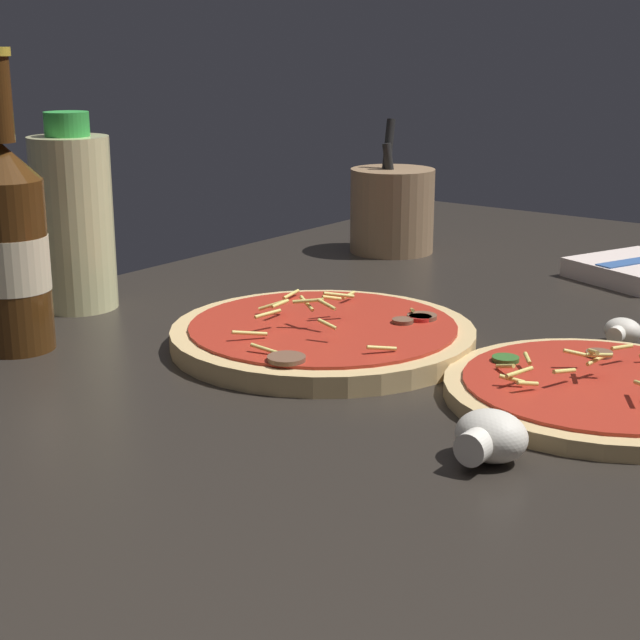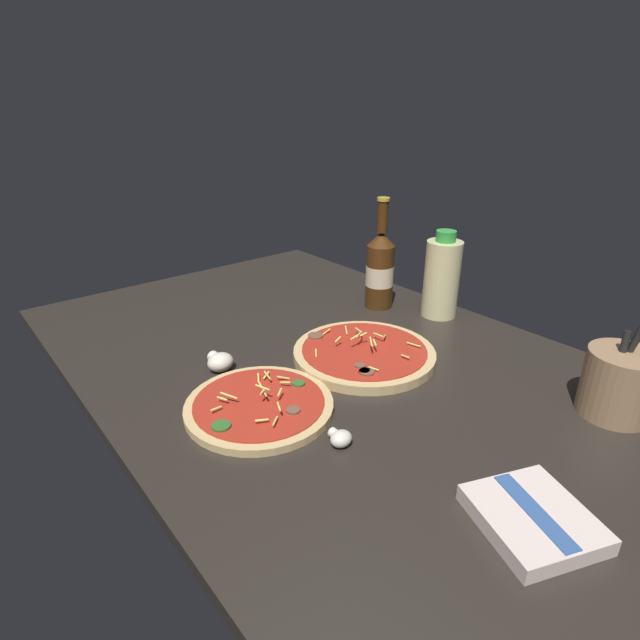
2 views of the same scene
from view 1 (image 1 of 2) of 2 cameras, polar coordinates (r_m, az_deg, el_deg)
The scene contains 9 objects.
counter_slab at distance 97.12cm, azimuth 4.79°, elevation -2.15°, with size 160.00×90.00×2.50cm.
pizza_near at distance 84.86cm, azimuth 16.06°, elevation -3.96°, with size 26.14×26.14×4.55cm.
pizza_far at distance 95.65cm, azimuth 0.19°, elevation -0.90°, with size 29.74×29.74×5.27cm.
beer_bottle at distance 97.14cm, azimuth -17.60°, elevation 4.21°, with size 7.17×7.17×28.29cm.
oil_bottle at distance 111.27cm, azimuth -14.15°, elevation 5.67°, with size 8.72×8.72×21.55cm.
mushroom_left at distance 100.87cm, azimuth 17.16°, elevation -0.63°, with size 3.87×3.68×2.58cm.
mushroom_right at distance 70.61cm, azimuth 9.83°, elevation -6.73°, with size 5.62×5.35×3.75cm.
utensil_crock at distance 138.84cm, azimuth 4.21°, elevation 6.41°, with size 11.77×11.77×18.49cm.
dish_towel at distance 128.94cm, azimuth 18.12°, elevation 2.78°, with size 18.12×17.63×2.56cm.
Camera 1 is at (-78.23, -49.08, 31.28)cm, focal length 55.00 mm.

